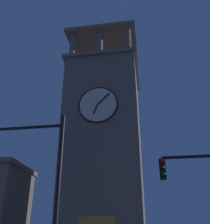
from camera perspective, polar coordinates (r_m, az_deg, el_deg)
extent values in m
cube|color=#75665B|center=(29.68, -0.10, -9.33)|extent=(7.81, 8.29, 20.89)
cube|color=#75665B|center=(34.28, -0.09, 7.98)|extent=(8.41, 8.89, 0.40)
cylinder|color=#75665B|center=(32.37, 4.88, 14.79)|extent=(0.70, 0.70, 3.48)
cylinder|color=#75665B|center=(32.66, -1.09, 14.25)|extent=(0.70, 0.70, 3.48)
cylinder|color=#75665B|center=(33.27, -6.87, 13.58)|extent=(0.70, 0.70, 3.48)
cylinder|color=#75665B|center=(38.03, 5.74, 7.85)|extent=(0.70, 0.70, 3.48)
cylinder|color=#75665B|center=(38.27, 0.76, 7.46)|extent=(0.70, 0.70, 3.48)
cylinder|color=#75665B|center=(38.80, -4.11, 7.02)|extent=(0.70, 0.70, 3.48)
cube|color=#75665B|center=(36.59, -0.08, 13.03)|extent=(8.41, 8.89, 0.40)
cylinder|color=black|center=(37.44, -0.08, 14.61)|extent=(0.12, 0.12, 2.27)
cylinder|color=silver|center=(27.39, -1.48, 1.58)|extent=(3.91, 0.12, 3.91)
torus|color=black|center=(27.38, -1.49, 1.60)|extent=(4.07, 0.16, 4.07)
cube|color=black|center=(27.12, -1.96, 0.71)|extent=(0.52, 0.06, 1.04)
cube|color=black|center=(27.49, -0.28, 2.83)|extent=(1.28, 0.06, 1.24)
cylinder|color=black|center=(10.01, -10.06, -18.01)|extent=(0.16, 0.16, 6.54)
cylinder|color=black|center=(11.48, -18.13, -3.28)|extent=(3.85, 0.12, 0.12)
cylinder|color=black|center=(10.71, 18.99, -8.83)|extent=(2.66, 0.12, 0.12)
cube|color=black|center=(10.45, 12.02, -11.68)|extent=(0.22, 0.30, 0.75)
sphere|color=red|center=(10.34, 11.91, -9.97)|extent=(0.16, 0.16, 0.16)
sphere|color=#392705|center=(10.28, 12.04, -11.31)|extent=(0.16, 0.16, 0.16)
sphere|color=#063316|center=(10.22, 12.17, -12.66)|extent=(0.16, 0.16, 0.16)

